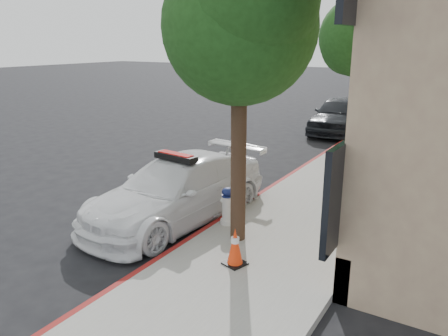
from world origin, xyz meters
name	(u,v)px	position (x,y,z in m)	size (l,w,h in m)	color
ground	(182,192)	(0.00, 0.00, 0.00)	(120.00, 120.00, 0.00)	black
sidewalk	(392,138)	(3.60, 10.00, 0.07)	(3.20, 50.00, 0.15)	gray
curb_strip	(356,134)	(2.06, 10.00, 0.07)	(0.12, 50.00, 0.15)	maroon
tree_near	(241,25)	(2.93, -2.01, 4.27)	(2.92, 2.82, 5.62)	black
tree_mid	(360,36)	(2.93, 5.99, 4.16)	(2.77, 2.64, 5.43)	black
tree_far	(404,33)	(2.93, 13.99, 4.39)	(3.10, 3.00, 5.81)	black
police_car	(177,190)	(1.05, -1.58, 0.73)	(2.58, 5.18, 1.60)	white
parked_car_mid	(339,115)	(1.20, 10.27, 0.82)	(1.93, 4.81, 1.64)	black
parked_car_far	(374,100)	(1.20, 16.81, 0.78)	(1.65, 4.73, 1.56)	black
fire_hydrant	(228,206)	(2.35, -1.48, 0.56)	(0.35, 0.32, 0.83)	silver
traffic_cone	(235,247)	(3.39, -2.97, 0.49)	(0.45, 0.45, 0.69)	black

